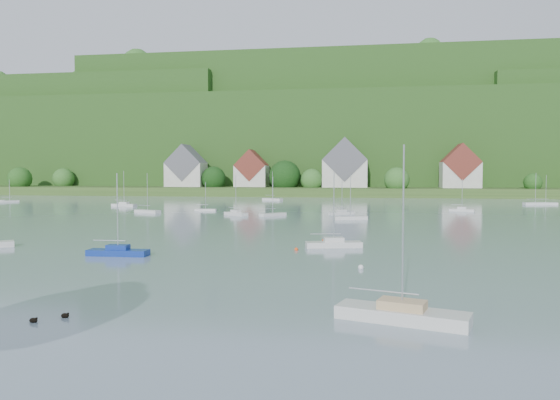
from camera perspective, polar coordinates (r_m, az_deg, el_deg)
name	(u,v)px	position (r m, az deg, el deg)	size (l,w,h in m)	color
far_shore_strip	(333,190)	(210.15, 5.64, 1.04)	(600.00, 60.00, 3.00)	#2E4E1D
forested_ridge	(342,144)	(278.89, 6.55, 5.90)	(620.00, 181.22, 69.89)	#1C4114
village_building_0	(186,169)	(207.76, -9.91, 3.20)	(14.00, 10.40, 16.00)	#BDB7AD
village_building_1	(252,171)	(203.07, -3.02, 3.04)	(12.00, 9.36, 14.00)	#BDB7AD
village_building_2	(345,167)	(197.83, 6.91, 3.46)	(16.00, 11.44, 18.00)	#BDB7AD
village_building_3	(460,169)	(198.50, 18.52, 3.09)	(13.00, 10.40, 15.50)	#BDB7AD
near_sailboat_1	(118,251)	(57.00, -16.77, -5.21)	(6.21, 1.88, 8.33)	navy
near_sailboat_2	(402,313)	(31.67, 12.79, -11.60)	(7.65, 4.19, 9.95)	silver
near_sailboat_3	(334,243)	(60.89, 5.70, -4.58)	(6.51, 3.20, 8.46)	silver
mooring_buoy_1	(361,269)	(47.77, 8.55, -7.23)	(0.49, 0.49, 0.49)	silver
mooring_buoy_2	(324,241)	(66.31, 4.66, -4.35)	(0.40, 0.40, 0.40)	#FC4913
mooring_buoy_3	(296,250)	(58.31, 1.73, -5.35)	(0.40, 0.40, 0.40)	#FC4913
duck_pair	(50,318)	(34.03, -23.20, -11.40)	(1.70, 1.51, 0.35)	black
far_sailboat_cluster	(365,207)	(124.94, 9.01, -0.78)	(196.89, 75.69, 8.71)	silver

